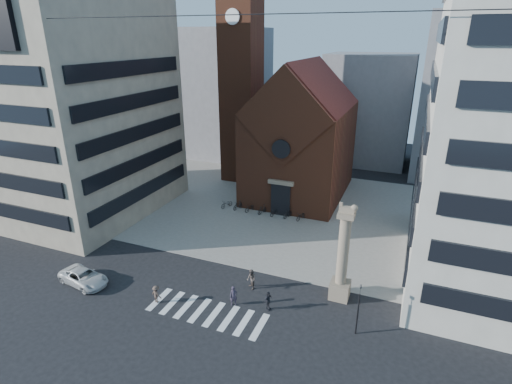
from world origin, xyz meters
The scene contains 23 objects.
ground centered at (0.00, 0.00, 0.00)m, with size 120.00×120.00×0.00m, color black.
piazza centered at (0.00, 19.00, 0.03)m, with size 46.00×30.00×0.05m, color gray.
zebra_crossing centered at (0.55, -3.00, 0.01)m, with size 10.20×3.20×0.01m, color white, non-canonical shape.
church centered at (0.00, 25.04, 7.98)m, with size 12.00×16.65×18.00m.
campanile centered at (-10.00, 28.00, 15.74)m, with size 5.50×5.50×31.20m.
building_left centered at (-24.00, 10.00, 13.00)m, with size 18.00×20.00×26.00m, color tan.
bg_block_left centered at (-20.00, 40.00, 11.00)m, with size 16.00×14.00×22.00m, color gray.
bg_block_mid centered at (6.00, 45.00, 9.00)m, with size 14.00×12.00×18.00m, color gray.
bg_block_right centered at (22.00, 42.00, 12.00)m, with size 16.00×14.00×24.00m, color gray.
lion_column centered at (10.01, 3.00, 3.46)m, with size 1.63×1.60×8.68m.
traffic_light centered at (12.00, -1.00, 2.29)m, with size 0.13×0.16×4.30m.
white_car centered at (-11.52, -3.59, 0.67)m, with size 2.22×4.81×1.34m, color silver.
pedestrian_0 centered at (2.14, -1.30, 0.87)m, with size 0.63×0.41×1.73m, color #302939.
pedestrian_1 centered at (2.60, 1.34, 0.93)m, with size 0.90×0.70×1.85m, color #4F453F.
pedestrian_2 centered at (4.95, -0.82, 0.85)m, with size 0.99×0.41×1.70m, color #25262D.
pedestrian_3 centered at (-3.94, -3.37, 0.78)m, with size 1.00×0.58×1.55m, color #493930.
scooter_0 centered at (-7.14, 16.47, 0.54)m, with size 0.65×1.86×0.98m, color black.
scooter_1 centered at (-5.48, 16.47, 0.59)m, with size 0.51×1.80×1.08m, color black.
scooter_2 centered at (-3.82, 16.47, 0.54)m, with size 0.65×1.86×0.98m, color black.
scooter_3 centered at (-2.16, 16.47, 0.59)m, with size 0.51×1.80×1.08m, color black.
scooter_4 centered at (-0.50, 16.47, 0.54)m, with size 0.65×1.86×0.98m, color black.
scooter_5 centered at (1.16, 16.47, 0.59)m, with size 0.51×1.80×1.08m, color black.
scooter_6 centered at (2.82, 16.47, 0.54)m, with size 0.65×1.86×0.98m, color black.
Camera 1 is at (14.06, -25.85, 20.71)m, focal length 28.00 mm.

